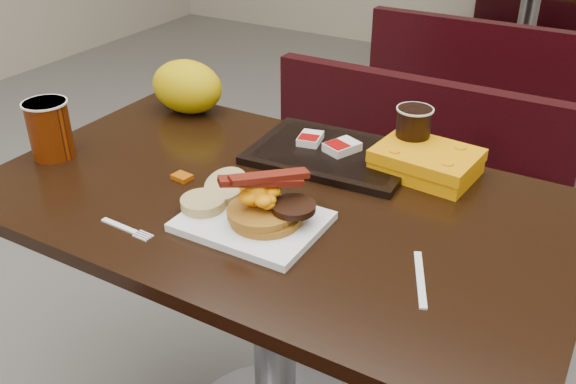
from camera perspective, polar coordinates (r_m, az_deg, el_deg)
The scene contains 23 objects.
table_near at distance 1.50m, azimuth -1.22°, elevation -12.91°, with size 1.20×0.70×0.75m, color black, non-canonical shape.
bench_near_n at distance 2.02m, azimuth 9.12°, elevation -1.37°, with size 1.00×0.46×0.72m, color black, non-canonical shape.
table_far at distance 3.73m, azimuth 20.47°, elevation 12.06°, with size 1.20×0.70×0.75m, color black, non-canonical shape.
bench_far_s at distance 3.08m, azimuth 17.68°, elevation 8.71°, with size 1.00×0.46×0.72m, color black, non-canonical shape.
bench_far_n at distance 4.40m, azimuth 22.39°, elevation 14.02°, with size 1.00×0.46×0.72m, color black, non-canonical shape.
platter at distance 1.18m, azimuth -3.23°, elevation -2.69°, with size 0.26×0.20×0.02m, color white.
pancake_stack at distance 1.16m, azimuth -2.04°, elevation -2.05°, with size 0.13×0.13×0.03m, color #A8731C.
sausage_patty at distance 1.15m, azimuth 0.51°, elevation -1.37°, with size 0.08×0.08×0.01m, color black.
scrambled_eggs at distance 1.16m, azimuth -2.89°, elevation -0.17°, with size 0.08×0.07×0.04m, color #FFA005.
bacon_strips at distance 1.14m, azimuth -2.46°, elevation 1.14°, with size 0.16×0.07×0.01m, color #470805, non-canonical shape.
muffin_bottom at distance 1.22m, azimuth -7.71°, elevation -0.99°, with size 0.09×0.09×0.02m, color tan.
muffin_top at distance 1.24m, azimuth -5.57°, elevation 0.52°, with size 0.09×0.09×0.02m, color tan.
coffee_cup_near at distance 1.51m, azimuth -20.82°, elevation 5.33°, with size 0.09×0.09×0.13m, color #812704.
fork at distance 1.22m, azimuth -15.04°, elevation -2.99°, with size 0.12×0.02×0.00m, color white, non-canonical shape.
knife at distance 1.07m, azimuth 11.91°, elevation -7.71°, with size 0.15×0.01×0.00m, color white.
condiment_syrup at distance 1.36m, azimuth -9.59°, elevation 1.36°, with size 0.04×0.03×0.01m, color #A34606.
condiment_ketchup at distance 1.28m, azimuth -1.83°, elevation -0.22°, with size 0.04×0.03×0.01m, color #8C0504.
tray at distance 1.44m, azimuth 4.07°, elevation 3.47°, with size 0.36×0.26×0.02m, color black.
hashbrown_sleeve_left at distance 1.47m, azimuth 2.03°, elevation 4.86°, with size 0.05×0.07×0.02m, color silver.
hashbrown_sleeve_right at distance 1.43m, azimuth 4.93°, elevation 4.10°, with size 0.06×0.07×0.02m, color silver.
coffee_cup_far at distance 1.43m, azimuth 11.27°, elevation 5.50°, with size 0.08×0.08×0.11m, color black.
clamshell at distance 1.38m, azimuth 12.43°, elevation 2.70°, with size 0.21×0.16×0.06m, color orange.
paper_bag at distance 1.68m, azimuth -9.14°, elevation 9.44°, with size 0.20×0.15×0.14m, color #D7BF07.
Camera 1 is at (0.58, -0.94, 1.39)m, focal length 39.18 mm.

